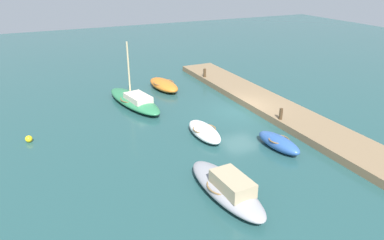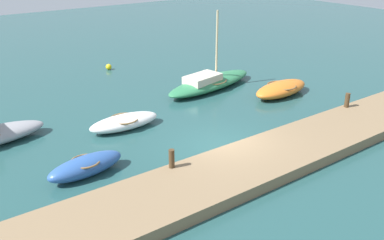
{
  "view_description": "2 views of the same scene",
  "coord_description": "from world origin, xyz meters",
  "views": [
    {
      "loc": [
        -19.51,
        13.0,
        9.28
      ],
      "look_at": [
        -0.94,
        4.23,
        0.5
      ],
      "focal_mm": 33.65,
      "sensor_mm": 36.0,
      "label": 1
    },
    {
      "loc": [
        -10.37,
        -12.3,
        8.11
      ],
      "look_at": [
        -0.15,
        1.92,
        0.62
      ],
      "focal_mm": 39.28,
      "sensor_mm": 36.0,
      "label": 2
    }
  ],
  "objects": [
    {
      "name": "ground_plane",
      "position": [
        0.0,
        0.0,
        0.0
      ],
      "size": [
        84.0,
        84.0,
        0.0
      ],
      "primitive_type": "plane",
      "color": "#234C4C"
    },
    {
      "name": "dock_platform",
      "position": [
        0.0,
        -2.17,
        0.23
      ],
      "size": [
        23.04,
        3.03,
        0.45
      ],
      "primitive_type": "cube",
      "color": "#846B4C",
      "rests_on": "ground_plane"
    },
    {
      "name": "rowboat_white",
      "position": [
        -2.45,
        4.13,
        0.34
      ],
      "size": [
        3.43,
        1.41,
        0.65
      ],
      "rotation": [
        0.0,
        0.0,
        -0.03
      ],
      "color": "white",
      "rests_on": "ground_plane"
    },
    {
      "name": "sailboat_green",
      "position": [
        4.33,
        6.35,
        0.41
      ],
      "size": [
        6.91,
        3.05,
        4.53
      ],
      "rotation": [
        0.0,
        0.0,
        0.19
      ],
      "color": "#2D7A4C",
      "rests_on": "ground_plane"
    },
    {
      "name": "rowboat_orange",
      "position": [
        6.92,
        3.07,
        0.39
      ],
      "size": [
        4.07,
        1.95,
        0.77
      ],
      "rotation": [
        0.0,
        0.0,
        0.1
      ],
      "color": "orange",
      "rests_on": "ground_plane"
    },
    {
      "name": "dinghy_blue",
      "position": [
        -5.58,
        1.15,
        0.38
      ],
      "size": [
        3.08,
        1.35,
        0.75
      ],
      "rotation": [
        0.0,
        0.0,
        0.1
      ],
      "color": "#2D569E",
      "rests_on": "ground_plane"
    },
    {
      "name": "mooring_post_west",
      "position": [
        -3.09,
        -0.9,
        0.81
      ],
      "size": [
        0.21,
        0.21,
        0.72
      ],
      "primitive_type": "cylinder",
      "color": "#47331E",
      "rests_on": "dock_platform"
    },
    {
      "name": "mooring_post_mid_west",
      "position": [
        7.35,
        -0.9,
        0.81
      ],
      "size": [
        0.23,
        0.23,
        0.72
      ],
      "primitive_type": "cylinder",
      "color": "#47331E",
      "rests_on": "dock_platform"
    },
    {
      "name": "marker_buoy",
      "position": [
        1.21,
        13.56,
        0.2
      ],
      "size": [
        0.4,
        0.4,
        0.4
      ],
      "primitive_type": "sphere",
      "color": "yellow",
      "rests_on": "ground_plane"
    }
  ]
}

